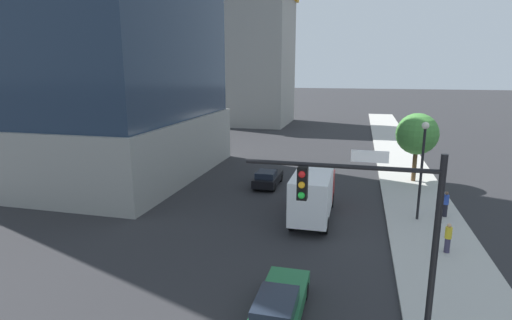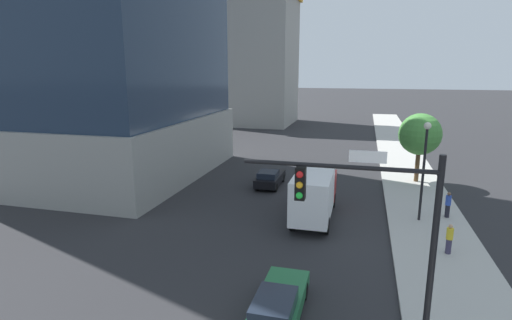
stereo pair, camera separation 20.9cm
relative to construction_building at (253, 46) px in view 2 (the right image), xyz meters
The scene contains 10 objects.
sidewalk 48.40m from the construction_building, 60.04° to the right, with size 4.78×120.00×0.15m, color #B2AFA8.
construction_building is the anchor object (origin of this frame).
traffic_light_pole 61.15m from the construction_building, 71.25° to the right, with size 6.00×0.48×6.91m.
street_lamp 50.08m from the construction_building, 62.49° to the right, with size 0.44×0.44×6.19m.
street_tree 42.50m from the construction_building, 55.34° to the right, with size 3.44×3.44×5.76m.
car_green 59.75m from the construction_building, 73.83° to the right, with size 1.72×4.70×1.42m.
car_black 42.04m from the construction_building, 72.84° to the right, with size 1.78×4.30×1.41m.
box_truck 49.23m from the construction_building, 70.13° to the right, with size 2.28×7.08×3.22m.
pedestrian_yellow_shirt 55.23m from the construction_building, 63.99° to the right, with size 0.34×0.34×1.59m.
pedestrian_blue_shirt 50.79m from the construction_building, 60.15° to the right, with size 0.34×0.34×1.67m.
Camera 2 is at (4.66, -9.28, 9.44)m, focal length 28.42 mm.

